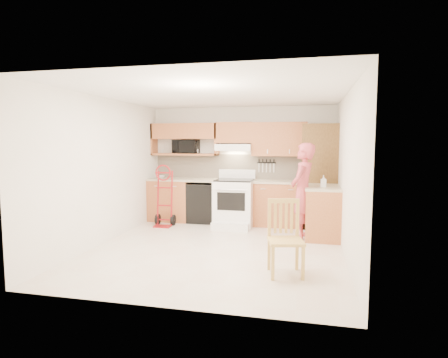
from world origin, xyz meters
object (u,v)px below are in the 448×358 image
(dining_chair, at_px, (286,238))
(hand_truck, at_px, (164,199))
(microwave, at_px, (186,147))
(range, at_px, (234,199))
(person, at_px, (303,191))

(dining_chair, bearing_deg, hand_truck, 125.42)
(microwave, xyz_separation_m, range, (1.17, -0.46, -1.06))
(dining_chair, bearing_deg, range, 101.81)
(range, height_order, dining_chair, range)
(person, relative_size, dining_chair, 1.76)
(microwave, distance_m, dining_chair, 4.04)
(range, bearing_deg, dining_chair, -64.99)
(range, bearing_deg, microwave, 158.49)
(microwave, bearing_deg, range, -20.46)
(microwave, relative_size, hand_truck, 0.47)
(person, distance_m, dining_chair, 1.99)
(range, xyz_separation_m, dining_chair, (1.21, -2.60, -0.09))
(person, xyz_separation_m, hand_truck, (-2.82, 0.37, -0.29))
(person, distance_m, hand_truck, 2.86)
(hand_truck, bearing_deg, microwave, 69.22)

